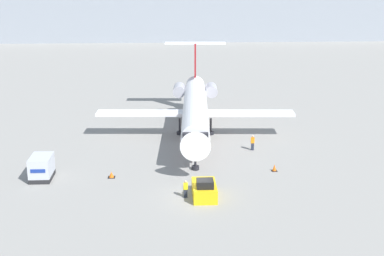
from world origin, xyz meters
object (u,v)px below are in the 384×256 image
Objects in this scene: worker_near_tug at (186,189)px; worker_by_wing at (253,142)px; traffic_cone_right at (274,168)px; luggage_cart at (42,168)px; pushback_tug at (204,189)px; traffic_cone_left at (111,175)px; airplane_main at (195,108)px.

worker_by_wing reaches higher than worker_near_tug.
traffic_cone_right is (1.18, -6.81, -0.60)m from worker_by_wing.
traffic_cone_right is at bearing 2.20° from luggage_cart.
worker_by_wing is 2.51× the size of traffic_cone_right.
luggage_cart is (-15.72, 5.40, 0.41)m from pushback_tug.
pushback_tug is at bearing -30.99° from traffic_cone_left.
luggage_cart is at bearing 179.53° from traffic_cone_left.
airplane_main is at bearing 84.06° from worker_near_tug.
airplane_main is 21.01m from luggage_cart.
pushback_tug is 9.96m from traffic_cone_right.
airplane_main is at bearing 40.02° from luggage_cart.
worker_by_wing reaches higher than traffic_cone_right.
airplane_main is 19.07m from worker_near_tug.
worker_near_tug is at bearing -36.32° from traffic_cone_left.
luggage_cart is 1.93× the size of worker_near_tug.
pushback_tug is at bearing -18.95° from luggage_cart.
airplane_main is 7.86× the size of pushback_tug.
pushback_tug is 2.28× the size of worker_near_tug.
pushback_tug is at bearing -140.73° from traffic_cone_right.
traffic_cone_left is at bearing -0.47° from luggage_cart.
traffic_cone_left is 0.99× the size of traffic_cone_right.
luggage_cart is at bearing -139.98° from airplane_main.
airplane_main is at bearing 137.69° from worker_by_wing.
worker_by_wing is at bearing 26.74° from traffic_cone_left.
worker_near_tug is 8.95m from traffic_cone_left.
worker_near_tug is at bearing 178.35° from pushback_tug.
airplane_main is 8.90m from worker_by_wing.
pushback_tug is at bearing -116.46° from worker_by_wing.
airplane_main reaches higher than traffic_cone_left.
worker_near_tug is 2.30× the size of traffic_cone_right.
traffic_cone_left is 16.62m from traffic_cone_right.
worker_by_wing is (8.22, 13.06, 0.09)m from worker_near_tug.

